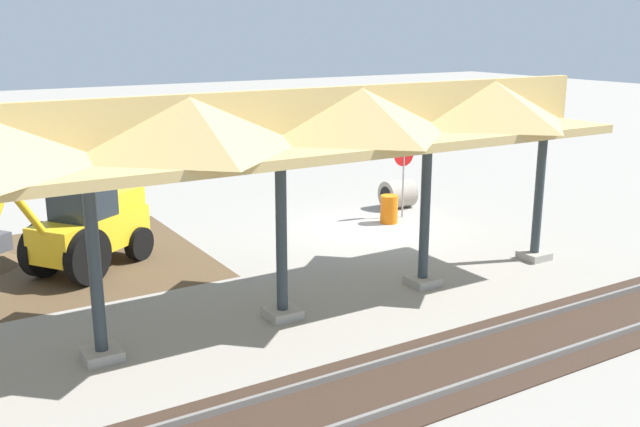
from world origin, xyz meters
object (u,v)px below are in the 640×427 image
stop_sign (404,164)px  backhoe (86,223)px  traffic_barrel (389,209)px  concrete_pipe (398,194)px

stop_sign → backhoe: (10.20, 0.04, -0.52)m
backhoe → traffic_barrel: size_ratio=5.32×
concrete_pipe → backhoe: bearing=6.1°
backhoe → concrete_pipe: (-10.86, -1.15, -0.78)m
concrete_pipe → traffic_barrel: 2.07m
traffic_barrel → backhoe: bearing=-1.9°
backhoe → concrete_pipe: backhoe is taller
traffic_barrel → stop_sign: bearing=-156.6°
stop_sign → traffic_barrel: size_ratio=2.75×
backhoe → traffic_barrel: backhoe is taller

